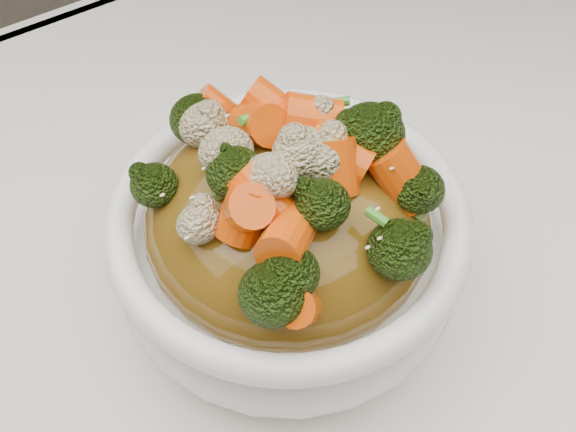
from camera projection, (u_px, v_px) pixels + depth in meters
tablecloth at (256, 338)px, 0.46m from camera, size 1.20×0.80×0.04m
bowl at (288, 248)px, 0.43m from camera, size 0.26×0.26×0.09m
sauce_base at (288, 219)px, 0.41m from camera, size 0.20×0.20×0.10m
carrots at (288, 146)px, 0.36m from camera, size 0.20×0.20×0.05m
broccoli at (288, 147)px, 0.36m from camera, size 0.20×0.20×0.04m
cauliflower at (288, 150)px, 0.36m from camera, size 0.20×0.20×0.04m
scallions at (288, 145)px, 0.36m from camera, size 0.15×0.15×0.02m
sesame_seeds at (288, 145)px, 0.36m from camera, size 0.18×0.18×0.01m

